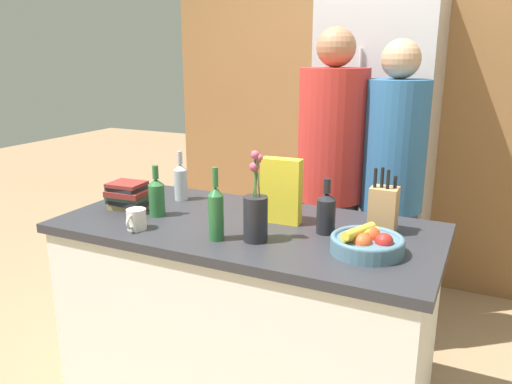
{
  "coord_description": "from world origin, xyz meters",
  "views": [
    {
      "loc": [
        0.93,
        -1.84,
        1.62
      ],
      "look_at": [
        0.0,
        0.1,
        1.02
      ],
      "focal_mm": 35.0,
      "sensor_mm": 36.0,
      "label": 1
    }
  ],
  "objects_px": {
    "book_stack": "(128,196)",
    "person_at_sink": "(331,174)",
    "bottle_vinegar": "(216,212)",
    "coffee_mug": "(136,219)",
    "person_in_blue": "(392,183)",
    "fruit_bowl": "(367,242)",
    "cereal_box": "(281,191)",
    "bottle_wine": "(326,212)",
    "refrigerator": "(375,152)",
    "flower_vase": "(255,213)",
    "knife_block": "(383,209)",
    "bottle_water": "(181,181)",
    "bottle_oil": "(157,196)"
  },
  "relations": [
    {
      "from": "bottle_oil",
      "to": "bottle_vinegar",
      "type": "distance_m",
      "value": 0.43
    },
    {
      "from": "knife_block",
      "to": "person_at_sink",
      "type": "xyz_separation_m",
      "value": [
        -0.41,
        0.58,
        -0.02
      ]
    },
    {
      "from": "refrigerator",
      "to": "bottle_water",
      "type": "bearing_deg",
      "value": -120.88
    },
    {
      "from": "bottle_vinegar",
      "to": "bottle_wine",
      "type": "height_order",
      "value": "bottle_vinegar"
    },
    {
      "from": "person_at_sink",
      "to": "fruit_bowl",
      "type": "bearing_deg",
      "value": -67.21
    },
    {
      "from": "cereal_box",
      "to": "person_at_sink",
      "type": "bearing_deg",
      "value": 87.97
    },
    {
      "from": "refrigerator",
      "to": "flower_vase",
      "type": "relative_size",
      "value": 5.48
    },
    {
      "from": "person_in_blue",
      "to": "person_at_sink",
      "type": "bearing_deg",
      "value": -161.2
    },
    {
      "from": "book_stack",
      "to": "person_in_blue",
      "type": "distance_m",
      "value": 1.36
    },
    {
      "from": "book_stack",
      "to": "person_at_sink",
      "type": "distance_m",
      "value": 1.09
    },
    {
      "from": "refrigerator",
      "to": "cereal_box",
      "type": "xyz_separation_m",
      "value": [
        -0.12,
        -1.31,
        0.04
      ]
    },
    {
      "from": "bottle_wine",
      "to": "person_in_blue",
      "type": "xyz_separation_m",
      "value": [
        0.13,
        0.74,
        -0.04
      ]
    },
    {
      "from": "person_at_sink",
      "to": "person_in_blue",
      "type": "height_order",
      "value": "person_at_sink"
    },
    {
      "from": "knife_block",
      "to": "flower_vase",
      "type": "distance_m",
      "value": 0.54
    },
    {
      "from": "knife_block",
      "to": "person_in_blue",
      "type": "relative_size",
      "value": 0.16
    },
    {
      "from": "coffee_mug",
      "to": "bottle_oil",
      "type": "bearing_deg",
      "value": 99.7
    },
    {
      "from": "coffee_mug",
      "to": "bottle_water",
      "type": "height_order",
      "value": "bottle_water"
    },
    {
      "from": "bottle_vinegar",
      "to": "bottle_wine",
      "type": "bearing_deg",
      "value": 35.29
    },
    {
      "from": "fruit_bowl",
      "to": "cereal_box",
      "type": "height_order",
      "value": "cereal_box"
    },
    {
      "from": "person_in_blue",
      "to": "flower_vase",
      "type": "bearing_deg",
      "value": -99.61
    },
    {
      "from": "flower_vase",
      "to": "cereal_box",
      "type": "bearing_deg",
      "value": 89.07
    },
    {
      "from": "bottle_water",
      "to": "refrigerator",
      "type": "bearing_deg",
      "value": 59.12
    },
    {
      "from": "cereal_box",
      "to": "coffee_mug",
      "type": "height_order",
      "value": "cereal_box"
    },
    {
      "from": "knife_block",
      "to": "coffee_mug",
      "type": "xyz_separation_m",
      "value": [
        -0.95,
        -0.42,
        -0.06
      ]
    },
    {
      "from": "book_stack",
      "to": "bottle_oil",
      "type": "bearing_deg",
      "value": -7.32
    },
    {
      "from": "flower_vase",
      "to": "coffee_mug",
      "type": "height_order",
      "value": "flower_vase"
    },
    {
      "from": "fruit_bowl",
      "to": "bottle_wine",
      "type": "xyz_separation_m",
      "value": [
        -0.21,
        0.14,
        0.05
      ]
    },
    {
      "from": "coffee_mug",
      "to": "bottle_vinegar",
      "type": "height_order",
      "value": "bottle_vinegar"
    },
    {
      "from": "knife_block",
      "to": "book_stack",
      "type": "xyz_separation_m",
      "value": [
        -1.16,
        -0.2,
        -0.03
      ]
    },
    {
      "from": "refrigerator",
      "to": "bottle_oil",
      "type": "xyz_separation_m",
      "value": [
        -0.67,
        -1.46,
        -0.01
      ]
    },
    {
      "from": "cereal_box",
      "to": "bottle_vinegar",
      "type": "xyz_separation_m",
      "value": [
        -0.15,
        -0.31,
        -0.03
      ]
    },
    {
      "from": "knife_block",
      "to": "bottle_water",
      "type": "distance_m",
      "value": 1.03
    },
    {
      "from": "refrigerator",
      "to": "person_in_blue",
      "type": "height_order",
      "value": "refrigerator"
    },
    {
      "from": "fruit_bowl",
      "to": "person_in_blue",
      "type": "height_order",
      "value": "person_in_blue"
    },
    {
      "from": "fruit_bowl",
      "to": "bottle_water",
      "type": "height_order",
      "value": "bottle_water"
    },
    {
      "from": "bottle_water",
      "to": "person_at_sink",
      "type": "bearing_deg",
      "value": 41.2
    },
    {
      "from": "bottle_vinegar",
      "to": "person_in_blue",
      "type": "distance_m",
      "value": 1.12
    },
    {
      "from": "fruit_bowl",
      "to": "bottle_vinegar",
      "type": "distance_m",
      "value": 0.59
    },
    {
      "from": "refrigerator",
      "to": "coffee_mug",
      "type": "xyz_separation_m",
      "value": [
        -0.64,
        -1.66,
        -0.05
      ]
    },
    {
      "from": "refrigerator",
      "to": "coffee_mug",
      "type": "distance_m",
      "value": 1.78
    },
    {
      "from": "person_in_blue",
      "to": "fruit_bowl",
      "type": "bearing_deg",
      "value": -74.26
    },
    {
      "from": "fruit_bowl",
      "to": "knife_block",
      "type": "distance_m",
      "value": 0.26
    },
    {
      "from": "bottle_vinegar",
      "to": "cereal_box",
      "type": "bearing_deg",
      "value": 64.01
    },
    {
      "from": "book_stack",
      "to": "bottle_vinegar",
      "type": "bearing_deg",
      "value": -16.7
    },
    {
      "from": "book_stack",
      "to": "bottle_oil",
      "type": "xyz_separation_m",
      "value": [
        0.18,
        -0.02,
        0.03
      ]
    },
    {
      "from": "bottle_oil",
      "to": "coffee_mug",
      "type": "bearing_deg",
      "value": -80.3
    },
    {
      "from": "flower_vase",
      "to": "bottle_oil",
      "type": "xyz_separation_m",
      "value": [
        -0.55,
        0.09,
        -0.02
      ]
    },
    {
      "from": "person_at_sink",
      "to": "bottle_water",
      "type": "bearing_deg",
      "value": -141.59
    },
    {
      "from": "cereal_box",
      "to": "person_at_sink",
      "type": "xyz_separation_m",
      "value": [
        0.02,
        0.65,
        -0.06
      ]
    },
    {
      "from": "person_in_blue",
      "to": "bottle_wine",
      "type": "bearing_deg",
      "value": -88.99
    }
  ]
}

